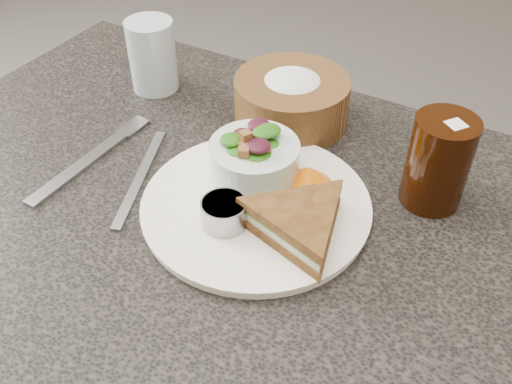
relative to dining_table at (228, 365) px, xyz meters
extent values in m
cube|color=black|center=(0.00, 0.00, 0.00)|extent=(1.00, 0.70, 0.75)
cylinder|color=white|center=(0.05, 0.02, 0.38)|extent=(0.29, 0.29, 0.01)
cylinder|color=#939496|center=(0.03, -0.03, 0.40)|extent=(0.07, 0.07, 0.03)
cone|color=orange|center=(0.09, 0.08, 0.40)|extent=(0.10, 0.10, 0.03)
cube|color=#A0A3A9|center=(-0.21, -0.02, 0.38)|extent=(0.03, 0.21, 0.01)
cube|color=#A6AAB1|center=(-0.12, 0.00, 0.38)|extent=(0.09, 0.20, 0.00)
cylinder|color=#ACBDC4|center=(-0.25, 0.20, 0.43)|extent=(0.08, 0.08, 0.12)
camera|label=1|loc=(0.31, -0.44, 0.88)|focal=40.00mm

